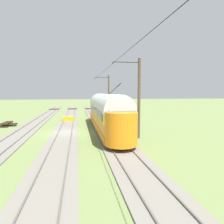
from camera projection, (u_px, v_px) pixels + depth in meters
The scene contains 10 objects.
ground_plane at pixel (65, 133), 21.06m from camera, with size 220.00×220.00×0.00m, color olive.
track_streetcar_siding at pixel (106, 131), 22.18m from camera, with size 2.80×80.00×0.18m.
track_adjacent_siding at pixel (65, 132), 21.36m from camera, with size 2.80×80.00×0.18m.
track_third_siding at pixel (21, 134), 20.54m from camera, with size 2.80×80.00×0.18m.
vintage_streetcar at pixel (106, 111), 22.25m from camera, with size 2.65×18.20×5.00m.
catenary_pole_foreground at pixel (108, 95), 36.12m from camera, with size 2.79×0.28×7.68m.
catenary_pole_mid_near at pixel (138, 97), 18.34m from camera, with size 2.79×0.28×7.68m.
overhead_wire_run at pixel (112, 64), 18.29m from camera, with size 2.59×40.33×0.18m.
spare_tie_stack at pixel (7, 124), 25.35m from camera, with size 2.40×2.40×0.54m.
track_end_bumper at pixel (69, 119), 29.39m from camera, with size 1.80×0.60×0.80m, color #B2A519.
Camera 1 is at (-1.43, 21.31, 4.44)m, focal length 30.66 mm.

